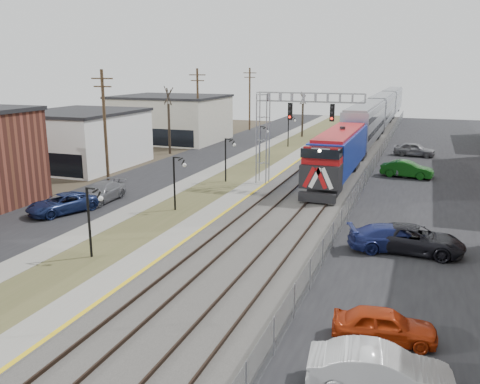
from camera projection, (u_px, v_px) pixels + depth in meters
The scene contains 26 objects.
ground at pixel (52, 343), 19.35m from camera, with size 160.00×160.00×0.00m, color #473D2D.
street_west at pixel (185, 163), 55.07m from camera, with size 7.00×120.00×0.04m, color black.
sidewalk at pixel (224, 166), 53.57m from camera, with size 2.00×120.00×0.08m, color gray.
grass_median at pixel (251, 168), 52.57m from camera, with size 4.00×120.00×0.06m, color #484B28.
platform at pixel (279, 169), 51.54m from camera, with size 2.00×120.00×0.24m, color gray.
ballast_bed at pixel (328, 172), 49.88m from camera, with size 8.00×120.00×0.20m, color #595651.
parking_lot at pixel (460, 183), 45.89m from camera, with size 16.00×120.00×0.04m, color black.
platform_edge at pixel (287, 168), 51.22m from camera, with size 0.24×120.00×0.01m, color gold.
track_near at pixel (308, 169), 50.50m from camera, with size 1.58×120.00×0.15m.
track_far at pixel (343, 172), 49.34m from camera, with size 1.58×120.00×0.15m.
train at pixel (377, 115), 77.93m from camera, with size 3.00×85.85×5.33m.
signal_gantry at pixel (282, 123), 43.10m from camera, with size 9.00×1.07×8.15m.
lampposts at pixel (176, 183), 36.86m from camera, with size 0.14×62.14×4.00m.
utility_poles at pixel (105, 126), 45.76m from camera, with size 0.28×80.28×10.00m.
fence at pixel (372, 168), 48.31m from camera, with size 0.04×120.00×1.60m, color gray.
buildings_west at pixel (43, 145), 47.68m from camera, with size 14.00×67.00×7.00m.
bare_trees at pixel (191, 134), 58.38m from camera, with size 12.30×42.30×5.95m.
car_lot_a at pixel (384, 326), 19.28m from camera, with size 1.57×3.90×1.33m, color #A72C0C.
car_lot_b at pixel (380, 372), 16.20m from camera, with size 1.61×4.62×1.52m, color silver.
car_lot_c at pixel (414, 240), 28.55m from camera, with size 2.52×5.46×1.52m, color black.
car_lot_d at pixel (393, 238), 28.90m from camera, with size 2.04×5.03×1.46m, color navy.
car_lot_e at pixel (413, 171), 48.11m from camera, with size 1.50×3.72×1.27m, color gray.
car_lot_f at pixel (407, 170), 47.83m from camera, with size 1.65×4.74×1.56m, color #0E470F.
car_street_a at pixel (62, 204), 36.20m from camera, with size 2.30×4.99×1.39m, color #16234F.
car_street_b at pixel (101, 193), 39.27m from camera, with size 2.03×4.98×1.45m, color slate.
car_lot_g at pixel (415, 150), 59.15m from camera, with size 1.86×4.62×1.57m, color gray.
Camera 1 is at (12.72, -13.85, 10.27)m, focal length 38.00 mm.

